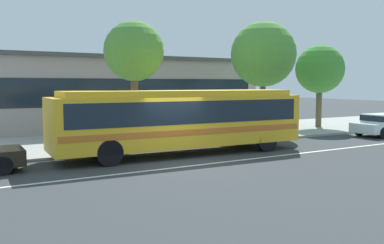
{
  "coord_description": "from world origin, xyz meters",
  "views": [
    {
      "loc": [
        -7.61,
        -13.99,
        3.04
      ],
      "look_at": [
        1.94,
        2.35,
        1.3
      ],
      "focal_mm": 39.03,
      "sensor_mm": 36.0,
      "label": 1
    }
  ],
  "objects_px": {
    "transit_bus": "(182,117)",
    "pedestrian_waiting_near_sign": "(115,124)",
    "bus_stop_sign": "(250,107)",
    "street_tree_mid_block": "(263,55)",
    "street_tree_near_stop": "(134,52)",
    "street_tree_far_end": "(320,69)"
  },
  "relations": [
    {
      "from": "transit_bus",
      "to": "pedestrian_waiting_near_sign",
      "type": "height_order",
      "value": "transit_bus"
    },
    {
      "from": "bus_stop_sign",
      "to": "street_tree_mid_block",
      "type": "xyz_separation_m",
      "value": [
        2.56,
        2.05,
        3.0
      ]
    },
    {
      "from": "transit_bus",
      "to": "street_tree_near_stop",
      "type": "xyz_separation_m",
      "value": [
        -0.71,
        3.49,
        2.96
      ]
    },
    {
      "from": "pedestrian_waiting_near_sign",
      "to": "street_tree_near_stop",
      "type": "bearing_deg",
      "value": -0.9
    },
    {
      "from": "transit_bus",
      "to": "pedestrian_waiting_near_sign",
      "type": "distance_m",
      "value": 3.95
    },
    {
      "from": "street_tree_mid_block",
      "to": "bus_stop_sign",
      "type": "bearing_deg",
      "value": -141.38
    },
    {
      "from": "bus_stop_sign",
      "to": "street_tree_far_end",
      "type": "xyz_separation_m",
      "value": [
        7.86,
        2.51,
        2.21
      ]
    },
    {
      "from": "street_tree_near_stop",
      "to": "transit_bus",
      "type": "bearing_deg",
      "value": -78.5
    },
    {
      "from": "pedestrian_waiting_near_sign",
      "to": "street_tree_mid_block",
      "type": "xyz_separation_m",
      "value": [
        9.54,
        0.48,
        3.67
      ]
    },
    {
      "from": "transit_bus",
      "to": "pedestrian_waiting_near_sign",
      "type": "bearing_deg",
      "value": 116.45
    },
    {
      "from": "pedestrian_waiting_near_sign",
      "to": "street_tree_far_end",
      "type": "xyz_separation_m",
      "value": [
        14.85,
        0.94,
        2.89
      ]
    },
    {
      "from": "bus_stop_sign",
      "to": "street_tree_near_stop",
      "type": "height_order",
      "value": "street_tree_near_stop"
    },
    {
      "from": "street_tree_near_stop",
      "to": "street_tree_far_end",
      "type": "xyz_separation_m",
      "value": [
        13.81,
        0.96,
        -0.57
      ]
    },
    {
      "from": "street_tree_mid_block",
      "to": "street_tree_far_end",
      "type": "xyz_separation_m",
      "value": [
        5.3,
        0.46,
        -0.78
      ]
    },
    {
      "from": "bus_stop_sign",
      "to": "transit_bus",
      "type": "bearing_deg",
      "value": -159.64
    },
    {
      "from": "pedestrian_waiting_near_sign",
      "to": "transit_bus",
      "type": "bearing_deg",
      "value": -63.55
    },
    {
      "from": "bus_stop_sign",
      "to": "street_tree_near_stop",
      "type": "xyz_separation_m",
      "value": [
        -5.95,
        1.55,
        2.78
      ]
    },
    {
      "from": "street_tree_near_stop",
      "to": "street_tree_far_end",
      "type": "height_order",
      "value": "street_tree_near_stop"
    },
    {
      "from": "transit_bus",
      "to": "bus_stop_sign",
      "type": "height_order",
      "value": "transit_bus"
    },
    {
      "from": "street_tree_near_stop",
      "to": "street_tree_mid_block",
      "type": "bearing_deg",
      "value": 3.37
    },
    {
      "from": "street_tree_near_stop",
      "to": "street_tree_far_end",
      "type": "distance_m",
      "value": 13.86
    },
    {
      "from": "transit_bus",
      "to": "street_tree_far_end",
      "type": "bearing_deg",
      "value": 18.76
    }
  ]
}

